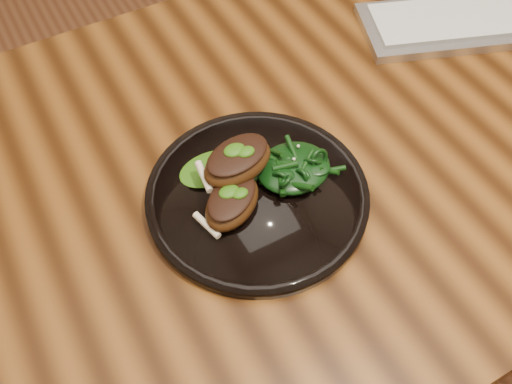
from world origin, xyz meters
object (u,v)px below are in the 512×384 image
desk (367,143)px  plate (257,195)px  greens_heap (294,164)px  keyboard (500,18)px  lamb_chop_front (232,201)px

desk → plate: 0.27m
plate → desk: bearing=15.1°
desk → greens_heap: 0.23m
desk → keyboard: keyboard is taller
desk → lamb_chop_front: (-0.28, -0.08, 0.12)m
lamb_chop_front → keyboard: 0.61m
lamb_chop_front → desk: bearing=15.0°
plate → lamb_chop_front: bearing=-166.0°
desk → plate: (-0.24, -0.07, 0.09)m
greens_heap → desk: bearing=18.1°
desk → keyboard: 0.32m
lamb_chop_front → greens_heap: (0.10, 0.02, -0.00)m
plate → keyboard: 0.56m
greens_heap → plate: bearing=-174.8°
desk → keyboard: (0.30, 0.06, 0.09)m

